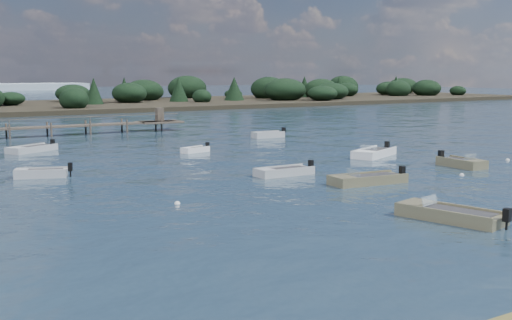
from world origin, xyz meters
TOP-DOWN VIEW (x-y plane):
  - ground at (0.00, 60.00)m, footprint 400.00×400.00m
  - dinghy_near_olive at (-3.12, -2.32)m, footprint 2.97×5.44m
  - dinghy_extra_b at (-13.78, 34.95)m, footprint 4.74×3.73m
  - tender_far_grey_b at (10.33, 34.08)m, footprint 3.85×1.55m
  - dinghy_mid_grey at (-2.28, 12.73)m, footprint 4.42×1.56m
  - tender_far_grey at (-16.45, 20.57)m, footprint 3.74×2.41m
  - tender_far_white at (-1.84, 26.97)m, footprint 2.95×1.69m
  - dinghy_mid_white_a at (0.32, 7.28)m, footprint 5.39×2.36m
  - dinghy_extra_a at (10.93, 8.92)m, footprint 1.78×4.09m
  - dinghy_mid_white_b at (9.47, 16.71)m, footprint 5.44×3.82m
  - buoy_b at (7.84, 6.25)m, footprint 0.32×0.32m
  - buoy_c at (-12.47, 7.88)m, footprint 0.32×0.32m
  - buoy_d at (16.89, 9.40)m, footprint 0.32×0.32m
  - buoy_e at (-3.03, 26.89)m, footprint 0.32×0.32m
  - far_headland at (25.00, 100.00)m, footprint 190.00×40.00m

SIDE VIEW (x-z plane):
  - ground at x=0.00m, z-range 0.00..0.00m
  - buoy_b at x=7.84m, z-range -0.16..0.16m
  - buoy_c at x=-12.47m, z-range -0.16..0.16m
  - buoy_d at x=16.89m, z-range -0.16..0.16m
  - buoy_e at x=-3.03m, z-range -0.16..0.16m
  - tender_far_white at x=-1.84m, z-range -0.35..0.63m
  - dinghy_extra_b at x=-13.78m, z-range -0.41..0.71m
  - dinghy_mid_grey at x=-2.28m, z-range -0.41..0.71m
  - dinghy_mid_white_a at x=0.32m, z-range -0.46..0.78m
  - tender_far_grey at x=-16.45m, z-range -0.43..0.76m
  - dinghy_near_olive at x=-3.12m, z-range -0.48..0.82m
  - dinghy_mid_white_b at x=9.47m, z-range -0.50..0.86m
  - dinghy_extra_a at x=10.93m, z-range -0.50..0.86m
  - tender_far_grey_b at x=10.33m, z-range -0.47..0.84m
  - far_headland at x=25.00m, z-range -0.94..4.86m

